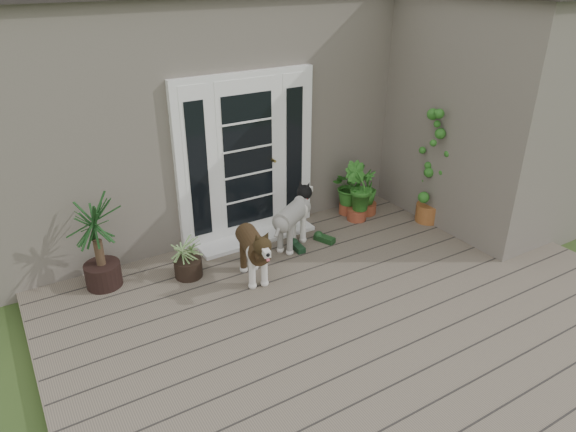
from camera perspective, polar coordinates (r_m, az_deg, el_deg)
deck at (r=5.70m, az=8.02°, el=-10.74°), size 6.20×4.60×0.12m
house_main at (r=8.49m, az=-9.81°, el=12.81°), size 7.40×4.00×3.10m
house_wing at (r=7.69m, az=20.88°, el=10.11°), size 1.60×2.40×3.10m
door_unit at (r=6.71m, az=-4.51°, el=6.36°), size 1.90×0.14×2.15m
door_step at (r=6.97m, az=-3.46°, el=-2.26°), size 1.60×0.40×0.05m
brindle_dog at (r=5.97m, az=-3.83°, el=-4.10°), size 0.48×0.85×0.67m
white_dog at (r=6.63m, az=0.43°, el=-0.79°), size 0.87×0.72×0.67m
spider_plant at (r=6.14m, az=-10.96°, el=-4.15°), size 0.71×0.71×0.57m
yucca at (r=6.10m, az=-20.08°, el=-2.78°), size 0.92×0.92×1.10m
herb_a at (r=7.58m, az=6.57°, el=2.50°), size 0.71×0.71×0.64m
herb_b at (r=7.40m, az=7.60°, el=1.82°), size 0.59×0.59×0.63m
herb_c at (r=7.64m, az=8.57°, el=2.10°), size 0.43×0.43×0.52m
sapling at (r=7.35m, az=15.71°, el=5.82°), size 0.70×0.70×1.81m
clog_left at (r=6.89m, az=4.02°, el=-2.42°), size 0.26×0.35×0.10m
clog_right at (r=6.69m, az=1.01°, el=-3.31°), size 0.16×0.31×0.09m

